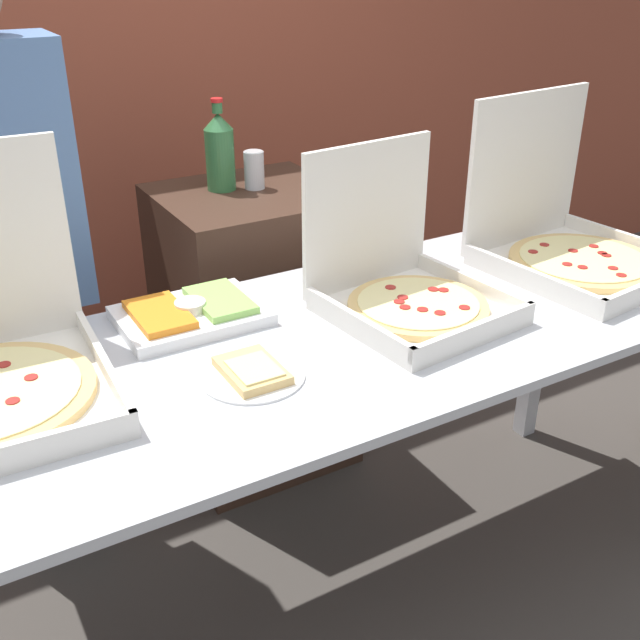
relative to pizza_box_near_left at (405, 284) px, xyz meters
name	(u,v)px	position (x,y,z in m)	size (l,w,h in m)	color
ground_plane	(320,606)	(-0.27, -0.03, -0.97)	(16.00, 16.00, 0.00)	#423D38
brick_wall_behind	(99,43)	(-0.27, 1.67, 0.43)	(10.00, 0.06, 2.80)	brown
buffet_table	(320,376)	(-0.27, -0.03, -0.18)	(2.39, 0.81, 0.90)	#B7BABF
pizza_box_near_left	(405,284)	(0.00, 0.00, 0.00)	(0.45, 0.46, 0.41)	silver
pizza_box_near_right	(568,238)	(0.59, 0.01, 0.01)	(0.52, 0.54, 0.47)	silver
paper_plate_front_right	(252,372)	(-0.49, -0.11, -0.06)	(0.23, 0.23, 0.03)	white
veggie_tray	(191,313)	(-0.50, 0.22, -0.05)	(0.36, 0.26, 0.05)	white
sideboard_podium	(255,330)	(-0.08, 0.76, -0.46)	(0.59, 0.55, 1.02)	#382319
soda_bottle	(220,151)	(-0.14, 0.83, 0.18)	(0.09, 0.09, 0.29)	#2D6638
soda_can_silver	(254,170)	(-0.04, 0.79, 0.11)	(0.07, 0.07, 0.12)	silver
person_guest_cap	(13,278)	(-0.85, 0.66, -0.05)	(0.40, 0.22, 1.75)	slate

